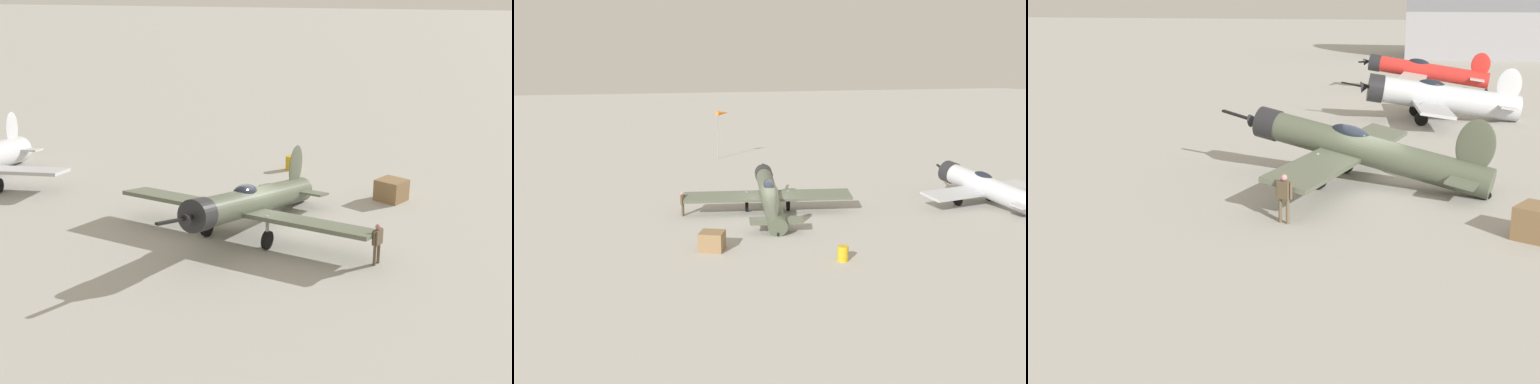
# 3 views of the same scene
# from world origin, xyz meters

# --- Properties ---
(ground_plane) EXTENTS (400.00, 400.00, 0.00)m
(ground_plane) POSITION_xyz_m (0.00, 0.00, 0.00)
(ground_plane) COLOR #A8A59E
(airplane_foreground) EXTENTS (12.06, 11.75, 3.19)m
(airplane_foreground) POSITION_xyz_m (-0.13, -0.50, 1.46)
(airplane_foreground) COLOR #4C5442
(airplane_foreground) RESTS_ON ground_plane
(airplane_mid_apron) EXTENTS (10.43, 11.01, 3.34)m
(airplane_mid_apron) POSITION_xyz_m (-16.43, 2.67, 1.45)
(airplane_mid_apron) COLOR #B7BABF
(airplane_mid_apron) RESTS_ON ground_plane
(airplane_far_line) EXTENTS (12.61, 10.50, 3.20)m
(airplane_far_line) POSITION_xyz_m (-31.15, 1.63, 1.57)
(airplane_far_line) COLOR red
(airplane_far_line) RESTS_ON ground_plane
(ground_crew_mechanic) EXTENTS (0.41, 0.61, 1.72)m
(ground_crew_mechanic) POSITION_xyz_m (5.65, -2.52, 1.04)
(ground_crew_mechanic) COLOR brown
(ground_crew_mechanic) RESTS_ON ground_plane
(equipment_crate) EXTENTS (1.81, 1.80, 1.09)m
(equipment_crate) POSITION_xyz_m (5.70, 5.78, 0.55)
(equipment_crate) COLOR olive
(equipment_crate) RESTS_ON ground_plane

